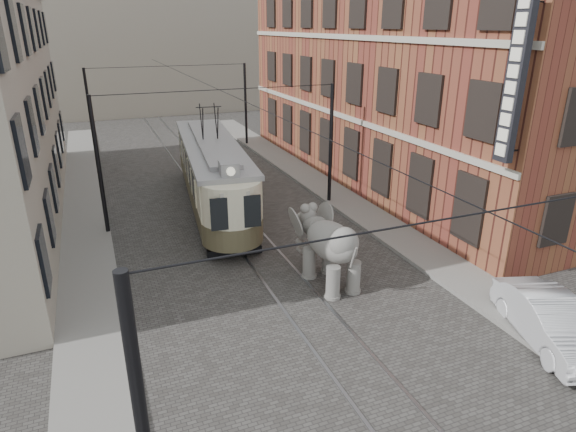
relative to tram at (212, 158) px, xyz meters
name	(u,v)px	position (x,y,z in m)	size (l,w,h in m)	color
ground	(276,271)	(0.40, -7.81, -2.50)	(120.00, 120.00, 0.00)	#42403D
tram_rails	(276,271)	(0.40, -7.81, -2.49)	(1.54, 80.00, 0.02)	slate
sidewalk_right	(411,244)	(6.40, -7.81, -2.43)	(2.00, 60.00, 0.15)	slate
sidewalk_left	(90,304)	(-6.10, -7.81, -2.43)	(2.00, 60.00, 0.15)	slate
brick_building	(400,73)	(11.40, 1.19, 3.50)	(8.00, 26.00, 12.00)	brown
distant_block	(138,41)	(0.40, 32.19, 4.50)	(28.00, 10.00, 14.00)	gray
catenary	(231,161)	(0.20, -2.81, 0.50)	(11.00, 30.20, 6.00)	black
tram	(212,158)	(0.00, 0.00, 0.00)	(2.60, 12.61, 5.00)	beige
elephant	(331,251)	(1.83, -9.47, -1.22)	(2.30, 4.17, 2.56)	slate
parked_car	(550,321)	(6.11, -14.84, -1.80)	(1.50, 4.25, 1.40)	#B0B1B5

